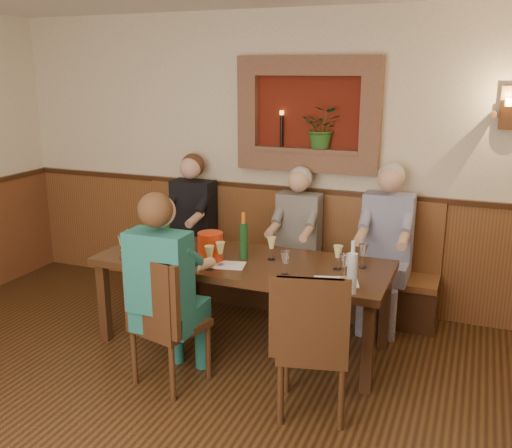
% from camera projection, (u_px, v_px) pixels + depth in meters
% --- Properties ---
extents(room_shell, '(6.04, 6.04, 2.82)m').
position_uv_depth(room_shell, '(89.00, 149.00, 2.70)').
color(room_shell, '#C7B596').
rests_on(room_shell, ground).
extents(wainscoting, '(6.02, 6.02, 1.15)m').
position_uv_depth(wainscoting, '(108.00, 392.00, 3.04)').
color(wainscoting, brown).
rests_on(wainscoting, ground).
extents(wall_niche, '(1.36, 0.30, 1.06)m').
position_uv_depth(wall_niche, '(312.00, 119.00, 5.28)').
color(wall_niche, '#5C180D').
rests_on(wall_niche, ground).
extents(wall_sconce, '(0.25, 0.20, 0.35)m').
position_uv_depth(wall_sconce, '(508.00, 109.00, 4.64)').
color(wall_sconce, brown).
rests_on(wall_sconce, ground).
extents(dining_table, '(2.40, 0.90, 0.75)m').
position_uv_depth(dining_table, '(242.00, 268.00, 4.68)').
color(dining_table, '#351A0F').
rests_on(dining_table, ground).
extents(bench, '(3.00, 0.45, 1.11)m').
position_uv_depth(bench, '(280.00, 272.00, 5.62)').
color(bench, '#381E0F').
rests_on(bench, ground).
extents(chair_near_left, '(0.55, 0.55, 1.02)m').
position_uv_depth(chair_near_left, '(169.00, 346.00, 4.18)').
color(chair_near_left, '#351A0F').
rests_on(chair_near_left, ground).
extents(chair_near_right, '(0.55, 0.55, 1.03)m').
position_uv_depth(chair_near_right, '(313.00, 372.00, 3.81)').
color(chair_near_right, '#351A0F').
rests_on(chair_near_right, ground).
extents(person_bench_left, '(0.43, 0.53, 1.45)m').
position_uv_depth(person_bench_left, '(190.00, 238.00, 5.78)').
color(person_bench_left, black).
rests_on(person_bench_left, ground).
extents(person_bench_mid, '(0.40, 0.50, 1.39)m').
position_uv_depth(person_bench_mid, '(296.00, 253.00, 5.39)').
color(person_bench_mid, '#57524F').
rests_on(person_bench_mid, ground).
extents(person_bench_right, '(0.44, 0.54, 1.47)m').
position_uv_depth(person_bench_right, '(384.00, 260.00, 5.08)').
color(person_bench_right, navy).
rests_on(person_bench_right, ground).
extents(person_chair_front, '(0.44, 0.54, 1.47)m').
position_uv_depth(person_chair_front, '(168.00, 306.00, 4.09)').
color(person_chair_front, '#175053').
rests_on(person_chair_front, ground).
extents(spittoon_bucket, '(0.26, 0.26, 0.23)m').
position_uv_depth(spittoon_bucket, '(210.00, 247.00, 4.62)').
color(spittoon_bucket, red).
rests_on(spittoon_bucket, dining_table).
extents(wine_bottle_green_a, '(0.07, 0.07, 0.39)m').
position_uv_depth(wine_bottle_green_a, '(244.00, 240.00, 4.64)').
color(wine_bottle_green_a, '#19471E').
rests_on(wine_bottle_green_a, dining_table).
extents(wine_bottle_green_b, '(0.09, 0.09, 0.41)m').
position_uv_depth(wine_bottle_green_b, '(166.00, 230.00, 4.90)').
color(wine_bottle_green_b, '#19471E').
rests_on(wine_bottle_green_b, dining_table).
extents(water_bottle, '(0.09, 0.09, 0.38)m').
position_uv_depth(water_bottle, '(352.00, 272.00, 3.93)').
color(water_bottle, silver).
rests_on(water_bottle, dining_table).
extents(tasting_sheet_a, '(0.27, 0.21, 0.00)m').
position_uv_depth(tasting_sheet_a, '(139.00, 249.00, 4.92)').
color(tasting_sheet_a, white).
rests_on(tasting_sheet_a, dining_table).
extents(tasting_sheet_b, '(0.32, 0.26, 0.00)m').
position_uv_depth(tasting_sheet_b, '(227.00, 265.00, 4.53)').
color(tasting_sheet_b, white).
rests_on(tasting_sheet_b, dining_table).
extents(tasting_sheet_c, '(0.37, 0.31, 0.00)m').
position_uv_depth(tasting_sheet_c, '(336.00, 282.00, 4.17)').
color(tasting_sheet_c, white).
rests_on(tasting_sheet_c, dining_table).
extents(tasting_sheet_d, '(0.32, 0.23, 0.00)m').
position_uv_depth(tasting_sheet_d, '(184.00, 263.00, 4.58)').
color(tasting_sheet_d, white).
rests_on(tasting_sheet_d, dining_table).
extents(wine_glass_0, '(0.08, 0.08, 0.19)m').
position_uv_depth(wine_glass_0, '(131.00, 241.00, 4.84)').
color(wine_glass_0, '#DEDB85').
rests_on(wine_glass_0, dining_table).
extents(wine_glass_1, '(0.08, 0.08, 0.19)m').
position_uv_depth(wine_glass_1, '(163.00, 236.00, 4.99)').
color(wine_glass_1, white).
rests_on(wine_glass_1, dining_table).
extents(wine_glass_2, '(0.08, 0.08, 0.19)m').
position_uv_depth(wine_glass_2, '(161.00, 249.00, 4.63)').
color(wine_glass_2, '#DEDB85').
rests_on(wine_glass_2, dining_table).
extents(wine_glass_3, '(0.08, 0.08, 0.19)m').
position_uv_depth(wine_glass_3, '(211.00, 243.00, 4.78)').
color(wine_glass_3, white).
rests_on(wine_glass_3, dining_table).
extents(wine_glass_4, '(0.08, 0.08, 0.19)m').
position_uv_depth(wine_glass_4, '(220.00, 254.00, 4.50)').
color(wine_glass_4, '#DEDB85').
rests_on(wine_glass_4, dining_table).
extents(wine_glass_5, '(0.08, 0.08, 0.19)m').
position_uv_depth(wine_glass_5, '(272.00, 248.00, 4.64)').
color(wine_glass_5, '#DEDB85').
rests_on(wine_glass_5, dining_table).
extents(wine_glass_6, '(0.08, 0.08, 0.19)m').
position_uv_depth(wine_glass_6, '(285.00, 263.00, 4.28)').
color(wine_glass_6, white).
rests_on(wine_glass_6, dining_table).
extents(wine_glass_7, '(0.08, 0.08, 0.19)m').
position_uv_depth(wine_glass_7, '(338.00, 258.00, 4.41)').
color(wine_glass_7, '#DEDB85').
rests_on(wine_glass_7, dining_table).
extents(wine_glass_8, '(0.08, 0.08, 0.19)m').
position_uv_depth(wine_glass_8, '(345.00, 267.00, 4.21)').
color(wine_glass_8, white).
rests_on(wine_glass_8, dining_table).
extents(wine_glass_9, '(0.08, 0.08, 0.19)m').
position_uv_depth(wine_glass_9, '(210.00, 258.00, 4.41)').
color(wine_glass_9, '#DEDB85').
rests_on(wine_glass_9, dining_table).
extents(wine_glass_10, '(0.08, 0.08, 0.19)m').
position_uv_depth(wine_glass_10, '(122.00, 247.00, 4.67)').
color(wine_glass_10, white).
rests_on(wine_glass_10, dining_table).
extents(wine_glass_11, '(0.08, 0.08, 0.19)m').
position_uv_depth(wine_glass_11, '(363.00, 256.00, 4.45)').
color(wine_glass_11, white).
rests_on(wine_glass_11, dining_table).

